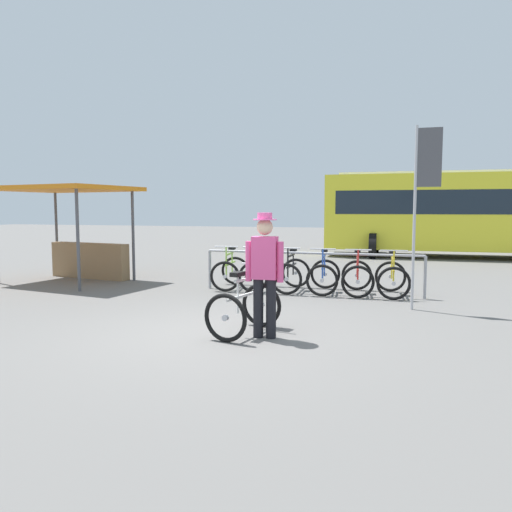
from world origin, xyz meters
The scene contains 13 objects.
ground_plane centered at (0.00, 0.00, 0.00)m, with size 80.00×80.00×0.00m, color #605E5B.
bike_rack_rail centered at (0.66, 3.75, 0.70)m, with size 4.61×0.06×0.88m.
racked_bike_lime centered at (-1.20, 3.93, 0.37)m, with size 0.78×1.17×0.97m.
racked_bike_teal centered at (-0.50, 3.93, 0.37)m, with size 0.69×1.11×0.97m.
racked_bike_black centered at (0.20, 3.93, 0.37)m, with size 0.68×1.11×0.97m.
racked_bike_blue centered at (0.90, 3.93, 0.37)m, with size 0.75×1.17×0.98m.
racked_bike_red centered at (1.60, 3.93, 0.37)m, with size 0.78×1.16×0.97m.
racked_bike_yellow centered at (2.30, 3.93, 0.37)m, with size 0.75×1.15×0.97m.
featured_bicycle centered at (0.40, 0.23, 0.49)m, with size 0.87×1.25×1.09m.
person_with_featured_bike centered at (0.71, -0.02, 0.95)m, with size 0.53×0.32×1.72m.
bus_distant centered at (4.67, 13.02, 1.74)m, with size 10.04×3.50×3.08m.
market_stall centered at (-5.26, 4.04, 1.39)m, with size 3.43×2.77×2.30m.
banner_flag centered at (2.81, 2.59, 2.23)m, with size 0.45×0.05×3.20m.
Camera 1 is at (2.53, -6.54, 1.78)m, focal length 35.09 mm.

